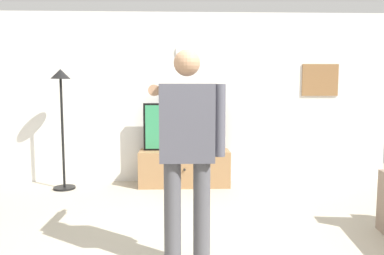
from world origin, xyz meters
name	(u,v)px	position (x,y,z in m)	size (l,w,h in m)	color
back_wall	(190,98)	(0.00, 2.95, 1.35)	(6.40, 0.10, 2.70)	silver
tv_stand	(184,168)	(-0.10, 2.60, 0.27)	(1.39, 0.48, 0.55)	#997047
television	(184,127)	(-0.10, 2.65, 0.91)	(1.26, 0.07, 0.73)	black
wall_clock	(184,51)	(-0.10, 2.89, 2.09)	(0.26, 0.26, 0.03)	white
framed_picture	(320,80)	(2.09, 2.90, 1.64)	(0.58, 0.04, 0.51)	olive
floor_lamp	(62,104)	(-1.91, 2.46, 1.28)	(0.32, 0.32, 1.78)	black
person_standing_nearer_lamp	(187,146)	(-0.11, -0.02, 1.03)	(0.62, 0.78, 1.79)	#4C4C51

